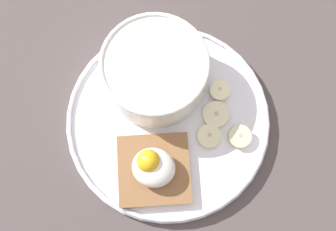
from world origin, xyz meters
TOP-DOWN VIEW (x-y plane):
  - ground_plane at (0.00, 0.00)cm, footprint 120.00×120.00cm
  - plate at (0.00, 0.00)cm, footprint 26.78×26.78cm
  - oatmeal_bowl at (3.01, -4.92)cm, footprint 13.71×13.71cm
  - toast_slice at (-0.15, 6.99)cm, footprint 11.43×11.43cm
  - poached_egg at (0.08, 6.87)cm, footprint 5.40×4.93cm
  - banana_slice_front at (-5.93, -2.12)cm, footprint 3.64×3.72cm
  - banana_slice_left at (-9.53, -0.46)cm, footprint 4.09×4.14cm
  - banana_slice_back at (-5.72, 0.91)cm, footprint 3.68×3.78cm
  - banana_slice_right at (-5.61, -5.34)cm, footprint 3.69×3.77cm

SIDE VIEW (x-z plane):
  - ground_plane at x=0.00cm, z-range 0.00..2.00cm
  - plate at x=0.00cm, z-range 2.00..3.60cm
  - banana_slice_front at x=-5.93cm, z-range 2.88..4.21cm
  - banana_slice_back at x=-5.72cm, z-range 2.85..4.47cm
  - banana_slice_left at x=-9.53cm, z-range 2.88..4.47cm
  - toast_slice at x=-0.15cm, z-range 3.08..4.31cm
  - banana_slice_right at x=-5.61cm, z-range 2.89..4.70cm
  - poached_egg at x=0.08cm, z-range 3.93..7.61cm
  - oatmeal_bowl at x=3.01cm, z-range 2.92..9.34cm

